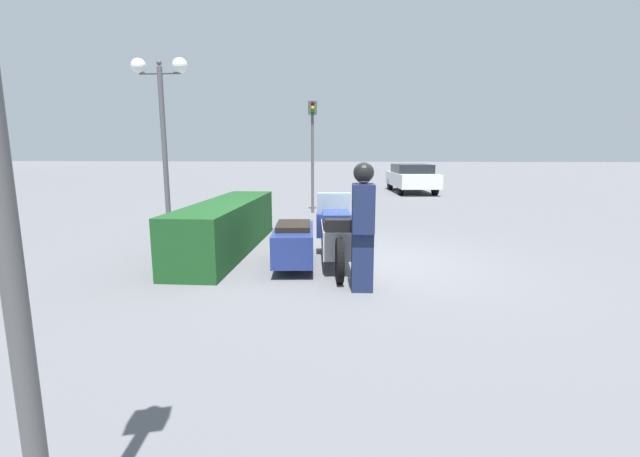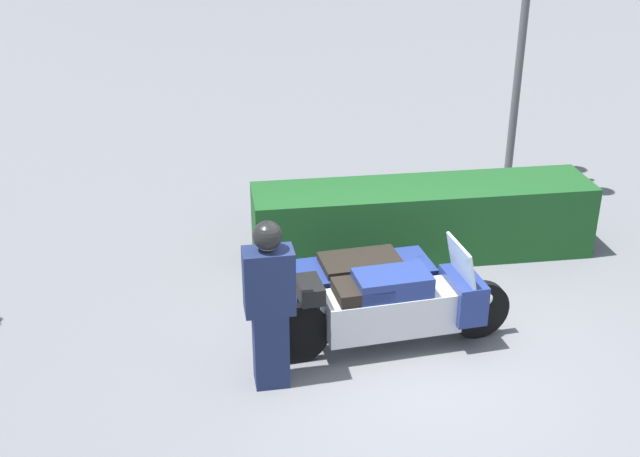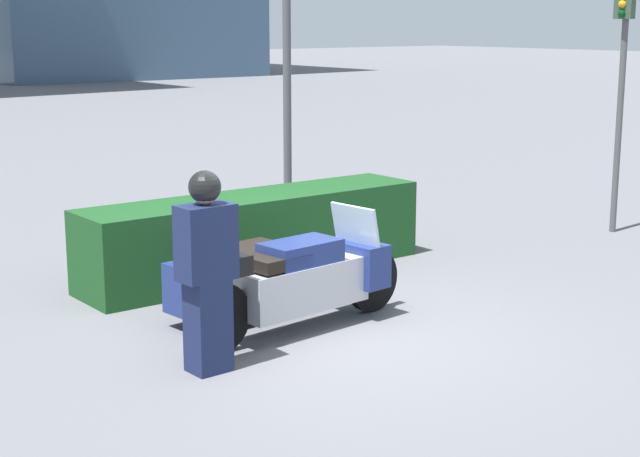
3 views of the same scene
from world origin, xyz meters
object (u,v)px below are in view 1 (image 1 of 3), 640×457
(parked_car_background, at_px, (411,177))
(traffic_light_near, at_px, (313,141))
(officer_rider, at_px, (363,224))
(twin_lamp_post, at_px, (161,101))
(police_motorcycle, at_px, (314,237))
(hedge_bush_curbside, at_px, (227,226))

(parked_car_background, bearing_deg, traffic_light_near, 146.52)
(officer_rider, height_order, parked_car_background, officer_rider)
(officer_rider, bearing_deg, twin_lamp_post, -43.99)
(twin_lamp_post, bearing_deg, officer_rider, -132.22)
(parked_car_background, bearing_deg, police_motorcycle, 161.19)
(twin_lamp_post, bearing_deg, hedge_bush_curbside, -133.88)
(officer_rider, xyz_separation_m, hedge_bush_curbside, (2.20, 2.55, -0.45))
(hedge_bush_curbside, bearing_deg, parked_car_background, -22.33)
(traffic_light_near, bearing_deg, hedge_bush_curbside, -21.35)
(police_motorcycle, bearing_deg, hedge_bush_curbside, 57.40)
(police_motorcycle, bearing_deg, officer_rider, -154.21)
(parked_car_background, bearing_deg, twin_lamp_post, 141.66)
(officer_rider, distance_m, traffic_light_near, 7.83)
(police_motorcycle, relative_size, officer_rider, 1.52)
(police_motorcycle, distance_m, parked_car_background, 14.08)
(hedge_bush_curbside, distance_m, traffic_light_near, 5.79)
(twin_lamp_post, bearing_deg, police_motorcycle, -126.95)
(traffic_light_near, relative_size, parked_car_background, 0.75)
(police_motorcycle, distance_m, hedge_bush_curbside, 1.98)
(officer_rider, relative_size, twin_lamp_post, 0.44)
(twin_lamp_post, bearing_deg, parked_car_background, -33.79)
(officer_rider, distance_m, twin_lamp_post, 6.50)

